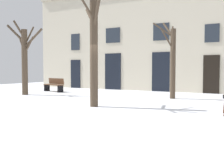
# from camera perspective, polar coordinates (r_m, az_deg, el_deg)

# --- Properties ---
(ground_plane) EXTENTS (34.12, 34.12, 0.00)m
(ground_plane) POSITION_cam_1_polar(r_m,az_deg,el_deg) (12.17, -3.79, -4.12)
(ground_plane) COLOR white
(building_facade) EXTENTS (21.33, 0.60, 7.75)m
(building_facade) POSITION_cam_1_polar(r_m,az_deg,el_deg) (19.68, 9.81, 9.98)
(building_facade) COLOR beige
(building_facade) RESTS_ON ground
(tree_foreground) EXTENTS (1.31, 1.50, 4.05)m
(tree_foreground) POSITION_cam_1_polar(r_m,az_deg,el_deg) (14.66, 12.31, 4.86)
(tree_foreground) COLOR #4C3D2D
(tree_foreground) RESTS_ON ground
(tree_right_of_center) EXTENTS (1.71, 1.90, 5.11)m
(tree_right_of_center) POSITION_cam_1_polar(r_m,az_deg,el_deg) (11.32, -3.83, 9.12)
(tree_right_of_center) COLOR #4C3D2D
(tree_right_of_center) RESTS_ON ground
(tree_near_facade) EXTENTS (2.35, 1.36, 4.38)m
(tree_near_facade) POSITION_cam_1_polar(r_m,az_deg,el_deg) (17.30, -17.57, 5.23)
(tree_near_facade) COLOR #4C3D2D
(tree_near_facade) RESTS_ON ground
(bench_near_center_tree) EXTENTS (1.88, 0.98, 0.92)m
(bench_near_center_tree) POSITION_cam_1_polar(r_m,az_deg,el_deg) (19.21, -11.83, -0.13)
(bench_near_center_tree) COLOR #51331E
(bench_near_center_tree) RESTS_ON ground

